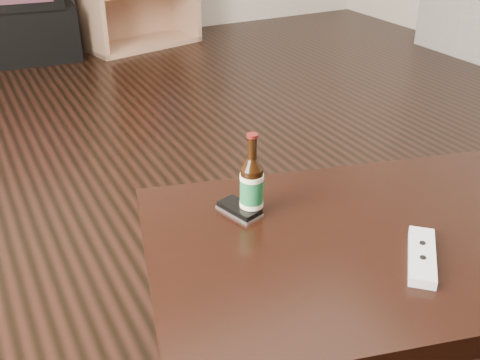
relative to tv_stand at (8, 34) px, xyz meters
name	(u,v)px	position (x,y,z in m)	size (l,w,h in m)	color
floor	(294,254)	(0.50, -2.73, -0.18)	(5.00, 6.00, 0.01)	black
tv_stand	(8,34)	(0.00, 0.00, 0.00)	(0.88, 0.44, 0.35)	black
coffee_table	(396,252)	(0.43, -3.25, 0.19)	(1.24, 0.90, 0.42)	black
beer_bottle	(252,186)	(0.18, -3.02, 0.31)	(0.06, 0.06, 0.20)	black
phone	(239,209)	(0.15, -3.01, 0.25)	(0.08, 0.12, 0.02)	silver
remote	(422,256)	(0.40, -3.35, 0.25)	(0.16, 0.17, 0.02)	silver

